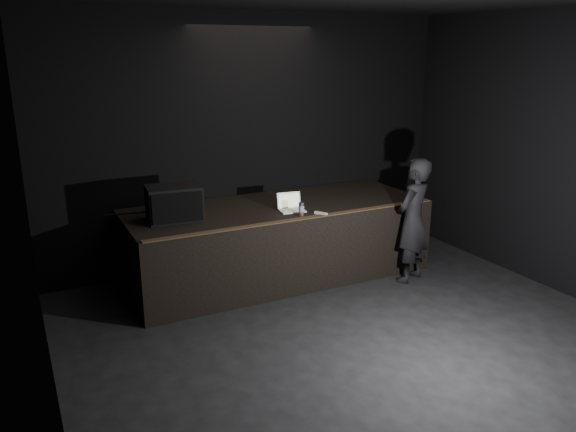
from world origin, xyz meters
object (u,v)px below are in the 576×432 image
at_px(stage_monitor, 174,203).
at_px(stage_riser, 277,241).
at_px(laptop, 291,206).
at_px(beer_can, 301,209).
at_px(person, 413,221).

bearing_deg(stage_monitor, stage_riser, 7.72).
relative_size(laptop, beer_can, 2.05).
relative_size(stage_riser, laptop, 11.47).
distance_m(stage_monitor, beer_can, 1.56).
distance_m(stage_riser, laptop, 0.63).
bearing_deg(stage_monitor, beer_can, -14.49).
bearing_deg(stage_riser, person, -31.99).
relative_size(stage_monitor, person, 0.41).
bearing_deg(person, stage_monitor, -40.72).
bearing_deg(stage_riser, beer_can, -84.76).
relative_size(stage_monitor, laptop, 1.94).
xyz_separation_m(stage_riser, person, (1.52, -0.95, 0.33)).
bearing_deg(laptop, stage_riser, 107.71).
distance_m(stage_monitor, laptop, 1.49).
xyz_separation_m(stage_monitor, beer_can, (1.46, -0.53, -0.13)).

